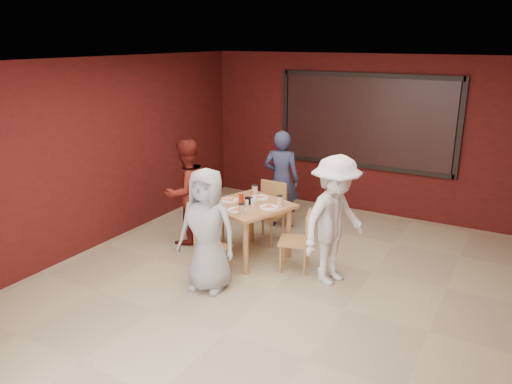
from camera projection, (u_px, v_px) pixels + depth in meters
The scene contains 11 objects.
floor at pixel (273, 290), 6.32m from camera, with size 7.00×7.00×0.00m, color tan.
window_blinds at pixel (365, 122), 8.70m from camera, with size 3.00×0.02×1.50m, color black.
dining_table at pixel (249, 211), 7.08m from camera, with size 1.29×1.29×0.96m.
chair_front at pixel (211, 247), 6.51m from camera, with size 0.41×0.41×0.79m.
chair_back at pixel (270, 208), 7.73m from camera, with size 0.46×0.46×0.93m.
chair_left at pixel (205, 216), 7.57m from camera, with size 0.44×0.44×0.81m.
chair_right at pixel (300, 238), 6.73m from camera, with size 0.51×0.51×0.84m.
diner_front at pixel (207, 230), 6.14m from camera, with size 0.77×0.50×1.57m, color #9A9A9A.
diner_back at pixel (281, 180), 8.20m from camera, with size 0.60×0.39×1.64m, color #2C2F4F.
diner_left at pixel (186, 192), 7.58m from camera, with size 0.79×0.61×1.62m, color maroon.
diner_right at pixel (335, 221), 6.30m from camera, with size 1.09×0.63×1.69m, color white.
Camera 1 is at (2.60, -5.04, 3.06)m, focal length 35.00 mm.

